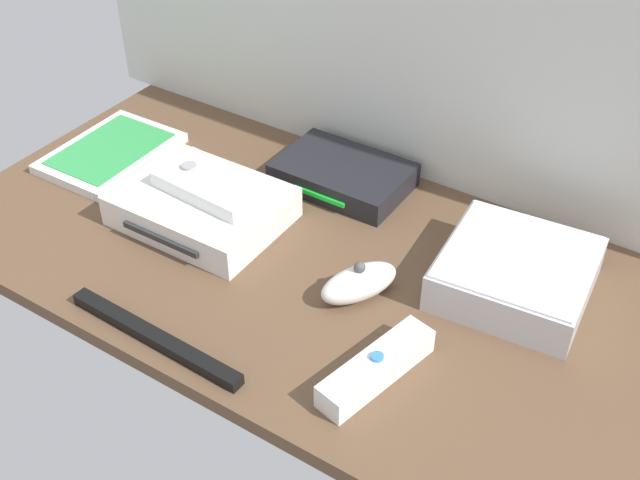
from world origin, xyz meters
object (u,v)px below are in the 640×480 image
Objects in this scene: mini_computer at (516,273)px; sensor_bar at (154,337)px; game_console at (202,206)px; network_router at (343,175)px; remote_nunchuk at (359,283)px; game_case at (111,153)px; remote_wand at (376,368)px; remote_classic_pad at (212,184)px.

sensor_bar is (-29.98, -29.77, -1.94)cm from mini_computer.
game_console reaches higher than network_router.
remote_nunchuk is at bearing -143.72° from mini_computer.
remote_wand is at bearing -17.47° from game_case.
remote_classic_pad is (-23.98, 2.82, 3.37)cm from remote_nunchuk.
remote_wand is (21.80, -28.61, -0.19)cm from network_router.
remote_classic_pad is (-38.89, -8.13, 2.77)cm from mini_computer.
sensor_bar is at bearing -63.74° from remote_classic_pad.
sensor_bar is (-23.18, -8.82, -0.81)cm from remote_wand.
mini_computer reaches higher than remote_nunchuk.
remote_nunchuk is 0.73× the size of remote_classic_pad.
mini_computer is 39.82cm from remote_classic_pad.
remote_classic_pad is at bearing 113.83° from sensor_bar.
network_router is 1.65× the size of remote_nunchuk.
remote_nunchuk reaches higher than network_router.
game_case is (-21.25, 4.49, -1.44)cm from game_console.
game_console is 40.95cm from mini_computer.
network_router is at bearing 153.35° from remote_nunchuk.
network_router is 19.20cm from remote_classic_pad.
remote_classic_pad is 0.62× the size of sensor_bar.
remote_wand reaches higher than game_case.
game_console is at bearing -12.95° from game_case.
sensor_bar is (31.13, -24.86, -0.06)cm from game_case.
game_case reaches higher than sensor_bar.
remote_classic_pad is at bearing -123.21° from network_router.
mini_computer reaches higher than game_console.
network_router reaches higher than game_case.
game_console reaches higher than game_case.
remote_nunchuk is at bearing -8.46° from game_case.
remote_wand is at bearing -107.97° from mini_computer.
sensor_bar is (-1.38, -37.43, -1.00)cm from network_router.
remote_wand reaches higher than sensor_bar.
network_router is at bearing 140.03° from remote_wand.
game_console is 3.59cm from remote_classic_pad.
remote_nunchuk is 24.15cm from sensor_bar.
remote_classic_pad is at bearing -168.20° from mini_computer.
network_router is (-28.60, 7.66, -0.94)cm from mini_computer.
network_router is at bearing 60.79° from remote_classic_pad.
game_console is 25.00cm from remote_nunchuk.
remote_classic_pad is at bearing 170.94° from remote_wand.
sensor_bar is at bearing -64.54° from game_console.
network_router is 1.21× the size of remote_classic_pad.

